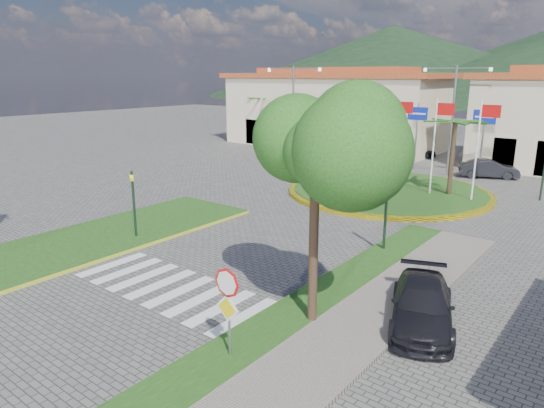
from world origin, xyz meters
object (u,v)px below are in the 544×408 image
Objects in this scene: deciduous_tree at (316,156)px; white_van at (316,145)px; car_dark_b at (489,169)px; stop_sign at (228,299)px; car_dark_a at (417,150)px; roundabout_island at (388,191)px; car_side_right at (422,305)px.

deciduous_tree is 1.62× the size of white_van.
car_dark_b is at bearing -119.39° from white_van.
white_van is at bearing 119.70° from stop_sign.
roundabout_island is at bearing -148.57° from car_dark_a.
car_side_right is at bearing 57.42° from stop_sign.
roundabout_island is 1.87× the size of deciduous_tree.
roundabout_island is 17.05m from car_side_right.
car_dark_a is (-9.63, 31.89, -4.59)m from deciduous_tree.
deciduous_tree is 5.62m from car_side_right.
roundabout_island reaches higher than car_dark_a.
stop_sign is 4.59m from deciduous_tree.
deciduous_tree reaches higher than car_dark_a.
stop_sign reaches higher than car_dark_b.
car_side_right is at bearing 167.50° from car_dark_b.
car_side_right is at bearing -141.77° from car_dark_a.
stop_sign reaches higher than car_side_right.
car_dark_b is at bearing -110.89° from car_dark_a.
stop_sign is at bearing -144.02° from car_side_right.
deciduous_tree is at bearing -166.15° from white_van.
car_dark_b is (-1.81, 26.04, -4.50)m from deciduous_tree.
deciduous_tree is 1.67× the size of car_dark_b.
stop_sign is at bearing -101.18° from deciduous_tree.
stop_sign reaches higher than white_van.
car_dark_b is 0.92× the size of car_side_right.
deciduous_tree reaches higher than white_van.
stop_sign is 0.60× the size of car_side_right.
white_van is 1.03× the size of car_dark_b.
white_van is (-13.45, 12.12, 0.41)m from roundabout_island.
deciduous_tree is 33.62m from car_dark_a.
stop_sign is at bearing -149.59° from car_dark_a.
roundabout_island reaches higher than white_van.
car_dark_a is 9.76m from car_dark_b.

